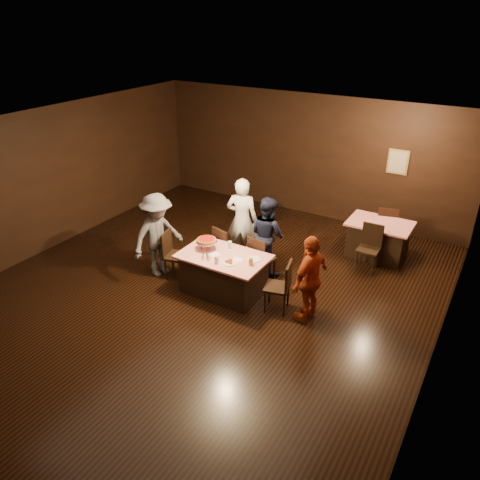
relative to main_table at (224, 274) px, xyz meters
The scene contains 22 objects.
room 1.92m from the main_table, 110.79° to the right, with size 10.00×10.04×3.02m.
main_table is the anchor object (origin of this frame).
back_table 3.53m from the main_table, 54.70° to the left, with size 1.30×0.90×0.77m, color red.
chair_far_left 0.85m from the main_table, 118.07° to the left, with size 0.42×0.42×0.95m, color black.
chair_far_right 0.85m from the main_table, 61.93° to the left, with size 0.42×0.42×0.95m, color black.
chair_end_left 1.10m from the main_table, behind, with size 0.42×0.42×0.95m, color black.
chair_end_right 1.10m from the main_table, ahead, with size 0.42×0.42×0.95m, color black.
chair_back_near 2.99m from the main_table, 46.91° to the left, with size 0.42×0.42×0.95m, color black.
chair_back_far 4.03m from the main_table, 59.63° to the left, with size 0.42×0.42×0.95m, color black.
diner_white_jacket 1.44m from the main_table, 106.25° to the left, with size 0.65×0.43×1.79m, color white.
diner_navy_hoodie 1.24m from the main_table, 75.14° to the left, with size 0.77×0.60×1.58m, color black.
diner_grey_knit 1.53m from the main_table, behind, with size 1.10×0.63×1.70m, color #56565B.
diner_red_shirt 1.72m from the main_table, ahead, with size 0.92×0.38×1.56m, color #AB3815.
pizza_stand 0.70m from the main_table, behind, with size 0.38×0.38×0.22m.
plate_with_slice 0.51m from the main_table, 35.75° to the right, with size 0.25×0.25×0.06m.
plate_empty 0.69m from the main_table, 15.26° to the left, with size 0.25×0.25×0.01m, color white.
glass_front_left 0.55m from the main_table, 80.54° to the right, with size 0.08×0.08×0.14m, color silver.
glass_amber 0.75m from the main_table, ahead, with size 0.08×0.08×0.14m, color #BF7F26.
glass_back 0.55m from the main_table, 99.46° to the left, with size 0.08×0.08×0.14m, color silver.
condiments 0.55m from the main_table, 122.43° to the right, with size 0.17×0.10×0.09m.
napkin_center 0.49m from the main_table, ahead, with size 0.16×0.16×0.01m, color white.
napkin_left 0.42m from the main_table, 161.57° to the right, with size 0.16×0.16×0.01m, color white.
Camera 1 is at (4.35, -5.50, 4.83)m, focal length 35.00 mm.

